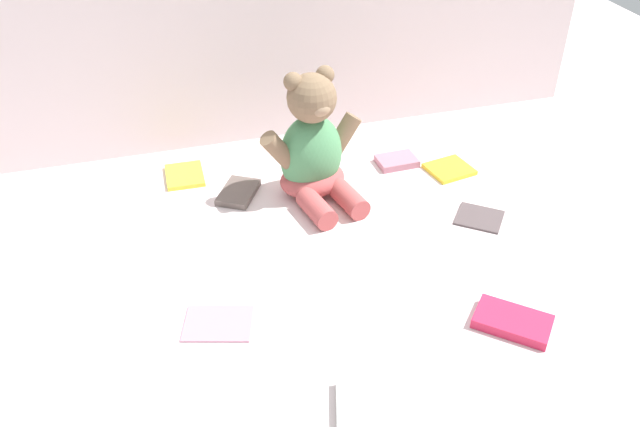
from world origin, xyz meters
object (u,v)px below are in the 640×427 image
(book_case_0, at_px, (513,322))
(book_case_2, at_px, (397,161))
(book_case_5, at_px, (218,323))
(teddy_bear, at_px, (313,151))
(book_case_7, at_px, (479,217))
(book_case_3, at_px, (449,169))
(book_case_4, at_px, (185,175))
(book_case_6, at_px, (238,192))
(book_case_1, at_px, (378,407))

(book_case_0, bearing_deg, book_case_2, 41.64)
(book_case_2, xyz_separation_m, book_case_5, (-0.52, -0.43, -0.00))
(teddy_bear, height_order, book_case_7, teddy_bear)
(book_case_2, height_order, book_case_7, book_case_2)
(book_case_2, bearing_deg, book_case_7, -163.21)
(book_case_3, xyz_separation_m, book_case_7, (-0.02, -0.20, -0.00))
(teddy_bear, distance_m, book_case_4, 0.34)
(teddy_bear, relative_size, book_case_4, 2.74)
(book_case_3, distance_m, book_case_4, 0.64)
(book_case_4, relative_size, book_case_5, 0.90)
(book_case_0, xyz_separation_m, book_case_6, (-0.40, 0.56, -0.00))
(book_case_6, bearing_deg, book_case_0, 155.78)
(teddy_bear, height_order, book_case_2, teddy_bear)
(book_case_0, relative_size, book_case_4, 1.22)
(book_case_0, xyz_separation_m, book_case_3, (0.12, 0.52, -0.00))
(book_case_5, xyz_separation_m, book_case_6, (0.11, 0.40, 0.00))
(book_case_3, relative_size, book_case_6, 0.90)
(teddy_bear, relative_size, book_case_3, 2.94)
(book_case_1, distance_m, book_case_2, 0.75)
(book_case_0, bearing_deg, book_case_5, 115.85)
(teddy_bear, xyz_separation_m, book_case_4, (-0.28, 0.15, -0.11))
(book_case_6, height_order, book_case_7, book_case_6)
(book_case_0, xyz_separation_m, book_case_7, (0.10, 0.31, -0.00))
(book_case_3, distance_m, book_case_7, 0.20)
(teddy_bear, bearing_deg, book_case_0, -78.02)
(book_case_4, height_order, book_case_7, same)
(book_case_0, height_order, book_case_1, book_case_0)
(book_case_1, height_order, book_case_7, book_case_1)
(book_case_3, xyz_separation_m, book_case_4, (-0.63, 0.15, 0.00))
(book_case_1, distance_m, book_case_4, 0.80)
(book_case_1, distance_m, book_case_3, 0.75)
(book_case_7, bearing_deg, book_case_6, -77.60)
(book_case_4, distance_m, book_case_7, 0.70)
(book_case_1, distance_m, book_case_5, 0.33)
(book_case_6, bearing_deg, teddy_bear, -162.13)
(teddy_bear, relative_size, book_case_2, 3.10)
(teddy_bear, xyz_separation_m, book_case_7, (0.32, -0.20, -0.11))
(book_case_2, relative_size, book_case_3, 0.95)
(book_case_1, height_order, book_case_4, book_case_1)
(book_case_6, bearing_deg, book_case_4, -15.21)
(book_case_3, bearing_deg, book_case_4, -114.12)
(book_case_2, bearing_deg, book_case_6, 92.11)
(book_case_3, relative_size, book_case_7, 1.04)
(book_case_6, bearing_deg, book_case_7, -175.72)
(book_case_4, bearing_deg, book_case_2, -7.93)
(book_case_0, bearing_deg, book_case_1, 152.36)
(teddy_bear, height_order, book_case_5, teddy_bear)
(book_case_4, distance_m, book_case_5, 0.52)
(book_case_1, relative_size, book_case_5, 1.13)
(book_case_2, bearing_deg, teddy_bear, 103.74)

